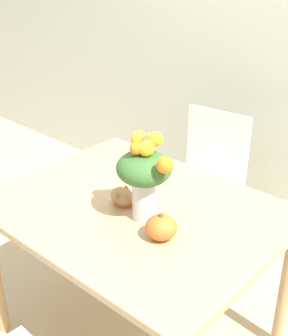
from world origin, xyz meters
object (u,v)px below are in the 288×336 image
object	(u,v)px
flower_vase	(145,173)
turkey_figurine	(124,195)
pumpkin	(161,227)
dining_chair_near_window	(205,184)

from	to	relation	value
flower_vase	turkey_figurine	world-z (taller)	flower_vase
flower_vase	pumpkin	xyz separation A→B (m)	(0.14, -0.06, -0.16)
turkey_figurine	dining_chair_near_window	bearing A→B (deg)	98.96
pumpkin	turkey_figurine	bearing A→B (deg)	162.17
pumpkin	dining_chair_near_window	xyz separation A→B (m)	(-0.41, 0.91, -0.34)
flower_vase	dining_chair_near_window	bearing A→B (deg)	107.67
pumpkin	dining_chair_near_window	bearing A→B (deg)	114.26
flower_vase	pumpkin	bearing A→B (deg)	-24.13
flower_vase	dining_chair_near_window	distance (m)	1.02
pumpkin	turkey_figurine	world-z (taller)	pumpkin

